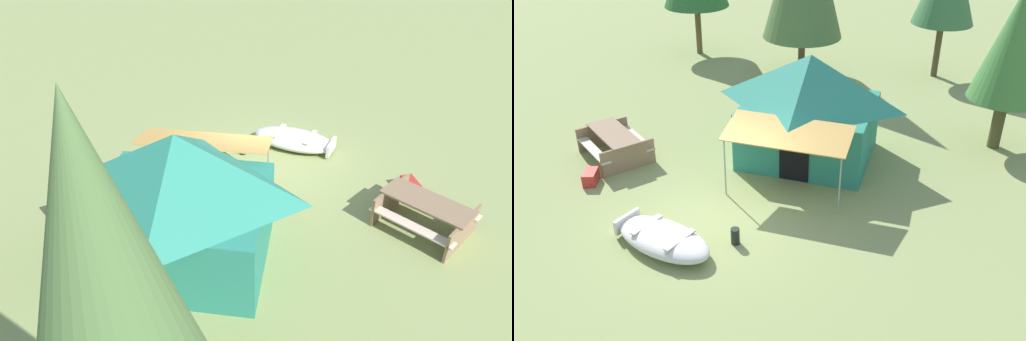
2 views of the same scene
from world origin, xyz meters
The scene contains 7 objects.
ground_plane centered at (0.00, 0.00, 0.00)m, with size 80.00×80.00×0.00m, color #889556.
beached_rowboat centered at (-0.27, -1.58, 0.23)m, with size 2.42×1.20×0.45m.
canvas_cabin_tent centered at (0.33, 3.62, 1.51)m, with size 4.22×4.80×2.90m.
picnic_table centered at (-4.09, 0.77, 0.48)m, with size 2.34×2.09×0.75m.
cooler_box centered at (-3.62, -0.56, 0.17)m, with size 0.56×0.31×0.33m, color red.
fuel_can centered at (0.94, -0.65, 0.19)m, with size 0.19×0.19×0.37m, color black.
pine_tree_back_left centered at (4.50, 6.99, 3.00)m, with size 1.99×1.99×4.58m.
Camera 2 is at (6.75, -8.40, 7.36)m, focal length 39.23 mm.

